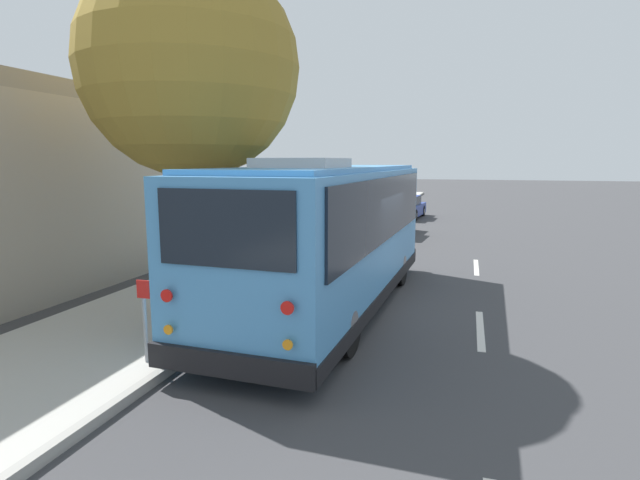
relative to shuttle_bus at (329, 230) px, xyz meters
name	(u,v)px	position (x,y,z in m)	size (l,w,h in m)	color
ground_plane	(361,304)	(0.49, -0.65, -1.76)	(160.00, 160.00, 0.00)	#3D3D3F
sidewalk_slab	(207,289)	(0.49, 3.29, -1.69)	(80.00, 3.58, 0.15)	#B2AFA8
curb_strip	(276,294)	(0.49, 1.43, -1.69)	(80.00, 0.14, 0.15)	#9D9A94
shuttle_bus	(329,230)	(0.00, 0.00, 0.00)	(9.19, 2.92, 3.29)	#4C93D1
parked_sedan_silver	(387,222)	(11.21, 0.48, -1.16)	(4.67, 2.05, 1.31)	#A8AAAF
parked_sedan_blue	(406,208)	(18.34, 0.49, -1.17)	(4.33, 1.93, 1.28)	navy
street_tree	(193,54)	(-1.02, 2.56, 3.60)	(4.36, 4.36, 7.76)	brown
sign_post_near	(145,320)	(-4.03, 1.81, -0.94)	(0.06, 0.22, 1.30)	gray
sign_post_far	(201,294)	(-2.33, 1.81, -0.97)	(0.06, 0.06, 1.28)	gray
fire_hydrant	(330,234)	(7.34, 2.00, -1.21)	(0.22, 0.22, 0.81)	gold
lane_stripe_mid	(480,329)	(-0.54, -3.22, -1.76)	(2.40, 0.14, 0.01)	silver
lane_stripe_ahead	(476,267)	(5.46, -3.22, -1.76)	(2.40, 0.14, 0.01)	silver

